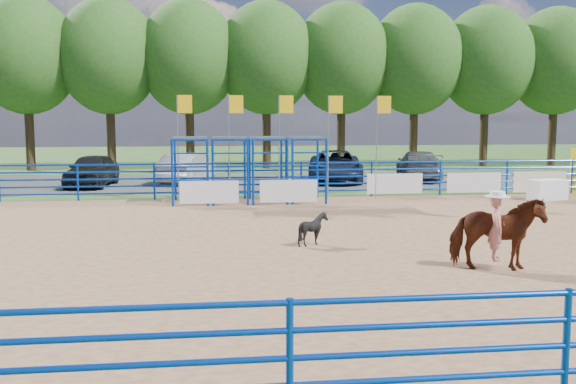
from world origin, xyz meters
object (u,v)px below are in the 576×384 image
object	(u,v)px
announcer_table	(547,190)
car_b	(187,168)
car_c	(335,166)
horse_and_rider	(496,229)
car_d	(419,165)
calf	(313,229)
car_a	(92,170)

from	to	relation	value
announcer_table	car_b	distance (m)	17.10
announcer_table	car_c	world-z (taller)	car_c
car_c	horse_and_rider	bearing A→B (deg)	-80.94
announcer_table	car_b	size ratio (longest dim) A/B	0.33
horse_and_rider	car_d	xyz separation A→B (m)	(5.01, 20.16, -0.13)
horse_and_rider	calf	bearing A→B (deg)	137.14
announcer_table	calf	world-z (taller)	calf
calf	horse_and_rider	bearing A→B (deg)	-122.52
announcer_table	car_b	bearing A→B (deg)	149.16
calf	car_c	distance (m)	16.94
car_a	car_b	world-z (taller)	car_a
calf	car_c	xyz separation A→B (m)	(3.84, 16.50, 0.37)
car_d	car_b	bearing A→B (deg)	13.90
announcer_table	car_d	world-z (taller)	car_d
announcer_table	horse_and_rider	world-z (taller)	horse_and_rider
car_d	calf	bearing A→B (deg)	76.62
horse_and_rider	car_d	size ratio (longest dim) A/B	0.46
car_d	car_a	bearing A→B (deg)	17.49
car_c	car_d	bearing A→B (deg)	15.40
announcer_table	car_d	bearing A→B (deg)	105.15
announcer_table	car_c	xyz separation A→B (m)	(-7.06, 8.47, 0.39)
horse_and_rider	car_a	xyz separation A→B (m)	(-11.78, 18.91, -0.12)
horse_and_rider	car_a	world-z (taller)	horse_and_rider
announcer_table	car_d	size ratio (longest dim) A/B	0.29
car_c	car_d	xyz separation A→B (m)	(4.65, 0.43, -0.04)
announcer_table	horse_and_rider	size ratio (longest dim) A/B	0.63
announcer_table	horse_and_rider	bearing A→B (deg)	-123.42
horse_and_rider	calf	xyz separation A→B (m)	(-3.48, 3.23, -0.46)
horse_and_rider	car_d	distance (m)	20.77
car_a	car_c	xyz separation A→B (m)	(12.15, 0.82, 0.02)
calf	car_b	xyz separation A→B (m)	(-3.77, 16.79, 0.33)
horse_and_rider	car_a	size ratio (longest dim) A/B	0.52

